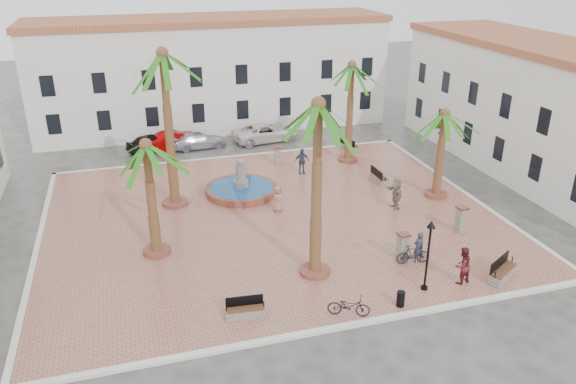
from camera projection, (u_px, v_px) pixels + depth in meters
name	position (u px, v px, depth m)	size (l,w,h in m)	color
ground	(272.00, 218.00, 33.39)	(120.00, 120.00, 0.00)	#56544F
plaza	(272.00, 217.00, 33.36)	(26.00, 22.00, 0.15)	#B36E59
kerb_n	(235.00, 157.00, 43.03)	(26.30, 0.30, 0.16)	silver
kerb_s	(339.00, 327.00, 23.69)	(26.30, 0.30, 0.16)	silver
kerb_e	(463.00, 192.00, 36.74)	(0.30, 22.30, 0.16)	silver
kerb_w	(37.00, 248.00, 29.98)	(0.30, 22.30, 0.16)	silver
building_north	(212.00, 73.00, 49.06)	(30.40, 7.40, 9.50)	white
building_east	(544.00, 111.00, 38.54)	(7.40, 26.40, 9.00)	white
fountain	(241.00, 189.00, 36.33)	(4.66, 4.66, 2.41)	brown
palm_nw	(164.00, 70.00, 31.52)	(5.16, 5.16, 9.64)	brown
palm_sw	(147.00, 159.00, 27.28)	(4.73, 4.73, 6.28)	brown
palm_s	(318.00, 123.00, 24.49)	(4.87, 4.87, 8.82)	brown
palm_e	(444.00, 125.00, 34.20)	(4.67, 4.67, 5.78)	brown
palm_ne	(352.00, 76.00, 39.52)	(4.62, 4.62, 7.47)	brown
bench_s	(245.00, 311.00, 24.18)	(1.77, 0.68, 0.91)	gray
bench_se	(502.00, 273.00, 26.98)	(2.05, 1.54, 1.06)	gray
bench_e	(379.00, 178.00, 38.09)	(0.59, 1.88, 0.99)	gray
bench_ne	(349.00, 146.00, 44.24)	(1.13, 1.79, 0.91)	gray
lamppost_s	(429.00, 243.00, 25.27)	(0.39, 0.39, 3.57)	black
lamppost_e	(440.00, 145.00, 37.77)	(0.39, 0.39, 3.60)	black
bollard_se	(403.00, 247.00, 28.32)	(0.63, 0.63, 1.55)	gray
bollard_n	(277.00, 155.00, 41.01)	(0.54, 0.54, 1.39)	gray
bollard_e	(461.00, 219.00, 31.16)	(0.64, 0.64, 1.56)	gray
litter_bin	(401.00, 299.00, 24.86)	(0.37, 0.37, 0.72)	black
cyclist_a	(419.00, 247.00, 28.18)	(0.61, 0.40, 1.68)	#2C2D43
bicycle_a	(349.00, 306.00, 24.17)	(0.64, 1.85, 0.97)	black
cyclist_b	(462.00, 265.00, 26.38)	(0.91, 0.71, 1.87)	#581B1C
bicycle_b	(413.00, 254.00, 28.16)	(0.49, 1.73, 1.04)	black
pedestrian_fountain_a	(278.00, 199.00, 33.68)	(0.78, 0.51, 1.60)	#9D795E
pedestrian_fountain_b	(302.00, 161.00, 39.31)	(1.08, 0.45, 1.85)	#303E58
pedestrian_north	(173.00, 153.00, 40.90)	(1.13, 0.65, 1.75)	#525357
pedestrian_east	(396.00, 194.00, 34.02)	(1.77, 0.56, 1.91)	gray
car_black	(152.00, 142.00, 44.29)	(1.61, 4.01, 1.36)	black
car_red	(175.00, 139.00, 44.91)	(1.49, 4.28, 1.41)	#8D0100
car_silver	(199.00, 140.00, 44.92)	(1.75, 4.31, 1.25)	silver
car_white	(265.00, 132.00, 46.49)	(2.49, 5.41, 1.50)	white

